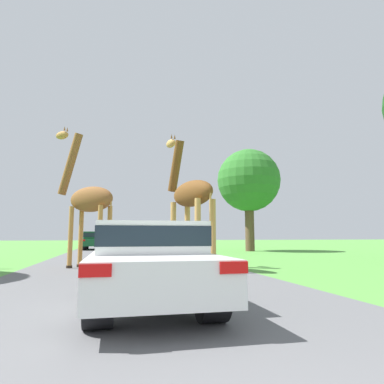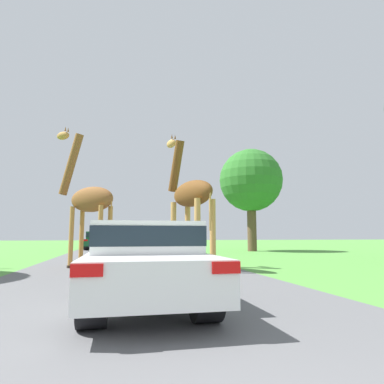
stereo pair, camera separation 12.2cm
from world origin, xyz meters
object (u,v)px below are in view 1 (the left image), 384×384
Objects in this scene: giraffe_near_road at (190,197)px; giraffe_companion at (87,198)px; car_lead_maroon at (148,260)px; car_far_ahead at (152,240)px; car_queue_right at (166,241)px; tree_right_cluster at (249,181)px; car_queue_left at (95,240)px.

giraffe_near_road is 3.57m from giraffe_companion.
giraffe_companion is 1.25× the size of car_lead_maroon.
car_far_ahead is (4.09, 17.05, -1.63)m from giraffe_companion.
giraffe_near_road is at bearing -93.12° from car_queue_right.
tree_right_cluster is at bearing 27.85° from car_queue_right.
car_lead_maroon is at bearing -84.98° from car_queue_left.
car_queue_left is at bearing -163.27° from car_far_ahead.
giraffe_companion reaches higher than car_lead_maroon.
car_queue_right is 9.62m from car_queue_left.
car_far_ahead is at bearing 83.67° from car_lead_maroon.
giraffe_companion is (-3.31, 1.33, 0.04)m from giraffe_near_road.
car_queue_left is (-4.26, 8.62, -0.01)m from car_queue_right.
giraffe_companion is 17.61m from car_far_ahead.
giraffe_near_road reaches higher than car_far_ahead.
car_far_ahead is at bearing 88.14° from car_queue_right.
giraffe_near_road is 0.94× the size of giraffe_companion.
giraffe_near_road is 1.01× the size of car_queue_right.
car_queue_left is at bearing 116.31° from car_queue_right.
giraffe_companion is 0.70× the size of tree_right_cluster.
tree_right_cluster is (10.21, 10.45, 2.59)m from giraffe_companion.
giraffe_near_road is 1.19× the size of car_queue_left.
giraffe_near_road reaches higher than car_queue_right.
car_queue_right is at bearing 80.46° from car_lead_maroon.
car_lead_maroon is 19.65m from tree_right_cluster.
giraffe_companion is 1.08× the size of car_queue_right.
tree_right_cluster is at bearing -47.17° from car_far_ahead.
car_queue_right is 1.18× the size of car_queue_left.
tree_right_cluster reaches higher than car_lead_maroon.
giraffe_near_road is at bearing 70.82° from car_lead_maroon.
car_lead_maroon is at bearing -96.33° from car_far_ahead.
car_far_ahead is (0.78, 18.38, -1.59)m from giraffe_near_road.
car_far_ahead is (0.33, 10.00, -0.04)m from car_queue_right.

